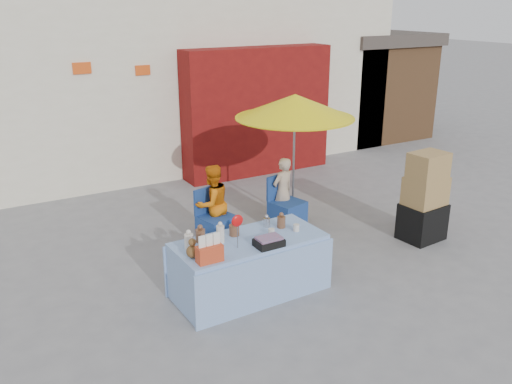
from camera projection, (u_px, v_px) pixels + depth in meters
ground at (272, 277)px, 7.18m from camera, size 80.00×80.00×0.00m
backdrop at (123, 18)px, 12.54m from camera, size 14.00×8.00×7.80m
market_table at (249, 265)px, 6.69m from camera, size 1.92×0.94×1.15m
chair_left at (216, 228)px, 8.10m from camera, size 0.58×0.57×0.85m
chair_right at (287, 213)px, 8.68m from camera, size 0.58×0.57×0.85m
vendor_orange at (212, 204)px, 8.09m from camera, size 0.67×0.58×1.20m
vendor_beige at (283, 192)px, 8.69m from camera, size 0.47×0.36×1.13m
umbrella at (295, 107)px, 8.52m from camera, size 1.90×1.90×2.09m
box_stack at (424, 200)px, 8.14m from camera, size 0.66×0.56×1.38m
tarp_bundle at (230, 294)px, 6.48m from camera, size 0.79×0.70×0.30m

